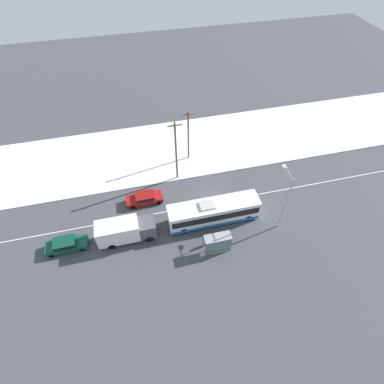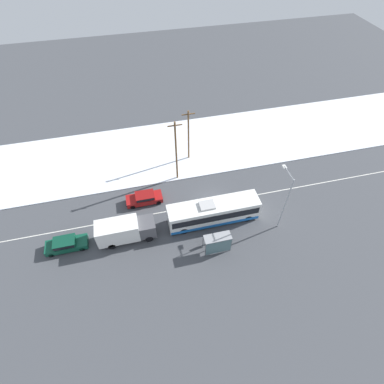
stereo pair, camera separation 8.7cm
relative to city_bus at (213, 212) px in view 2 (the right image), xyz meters
The scene contains 12 objects.
ground_plane 3.13m from the city_bus, 74.42° to the left, with size 120.00×120.00×0.00m, color #424449.
snow_lot 14.67m from the city_bus, 87.14° to the left, with size 80.00×13.71×0.12m.
lane_marking_center 3.13m from the city_bus, 74.42° to the left, with size 60.00×0.12×0.00m.
city_bus is the anchor object (origin of this frame).
box_truck 10.64m from the city_bus, behind, with size 6.68×2.30×2.98m.
sedan_car 9.23m from the city_bus, 148.09° to the left, with size 4.64×1.80×1.41m.
parked_car_near_truck 17.42m from the city_bus, behind, with size 4.67×1.80×1.45m.
pedestrian_at_stop 3.56m from the city_bus, 113.99° to the right, with size 0.56×0.25×1.56m.
bus_shelter 4.42m from the city_bus, 99.43° to the right, with size 3.04×1.20×2.40m.
streetlamp 8.54m from the city_bus, 17.44° to the right, with size 0.36×2.56×8.17m.
utility_pole_roadside 9.28m from the city_bus, 108.87° to the left, with size 1.80×0.24×9.36m.
utility_pole_snowlot 12.26m from the city_bus, 91.50° to the left, with size 1.80×0.24×8.12m.
Camera 2 is at (-8.39, -23.74, 30.02)m, focal length 28.00 mm.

